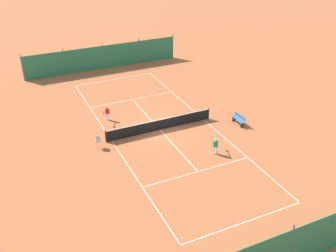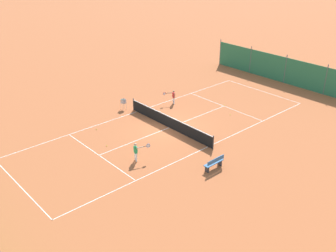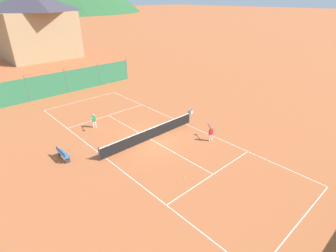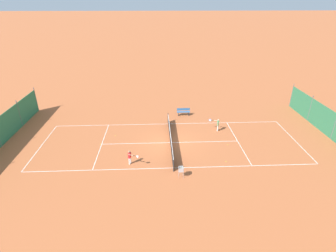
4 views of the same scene
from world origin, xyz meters
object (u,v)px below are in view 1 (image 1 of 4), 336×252
at_px(player_near_baseline, 216,145).
at_px(player_far_service, 107,112).
at_px(ball_hopper, 98,140).
at_px(courtside_bench, 239,119).
at_px(tennis_ball_by_net_left, 141,168).
at_px(tennis_ball_by_net_right, 181,165).
at_px(tennis_ball_far_corner, 131,99).
at_px(tennis_ball_mid_court, 152,100).
at_px(tennis_net, 160,124).

bearing_deg(player_near_baseline, player_far_service, -56.14).
height_order(ball_hopper, courtside_bench, ball_hopper).
bearing_deg(courtside_bench, player_far_service, -28.69).
distance_m(tennis_ball_by_net_left, tennis_ball_by_net_right, 2.84).
bearing_deg(player_far_service, tennis_ball_far_corner, -137.21).
height_order(tennis_ball_by_net_left, tennis_ball_mid_court, same).
height_order(tennis_ball_by_net_right, courtside_bench, courtside_bench).
bearing_deg(ball_hopper, tennis_net, -174.44).
bearing_deg(tennis_ball_by_net_right, ball_hopper, -46.19).
height_order(tennis_net, player_near_baseline, player_near_baseline).
xyz_separation_m(tennis_net, tennis_ball_by_net_left, (3.42, 4.44, -0.47)).
distance_m(tennis_ball_mid_court, ball_hopper, 9.06).
xyz_separation_m(player_near_baseline, player_far_service, (5.61, -8.36, -0.03)).
bearing_deg(ball_hopper, tennis_ball_far_corner, -126.71).
bearing_deg(player_near_baseline, tennis_ball_by_net_right, 7.31).
xyz_separation_m(tennis_net, tennis_ball_mid_court, (-1.59, -5.35, -0.47)).
xyz_separation_m(tennis_ball_far_corner, ball_hopper, (5.23, 7.02, 0.62)).
bearing_deg(player_far_service, tennis_ball_by_net_left, 89.57).
bearing_deg(ball_hopper, tennis_ball_mid_court, -139.57).
bearing_deg(tennis_net, tennis_ball_by_net_left, 52.42).
bearing_deg(tennis_ball_mid_court, tennis_ball_by_net_right, 77.83).
bearing_deg(tennis_net, player_far_service, -45.76).
bearing_deg(courtside_bench, tennis_net, -16.36).
height_order(player_far_service, tennis_ball_by_net_left, player_far_service).
distance_m(tennis_ball_by_net_left, tennis_ball_far_corner, 11.45).
xyz_separation_m(tennis_ball_by_net_right, ball_hopper, (4.58, -4.78, 0.62)).
height_order(player_far_service, tennis_ball_mid_court, player_far_service).
bearing_deg(tennis_ball_far_corner, player_near_baseline, 101.43).
bearing_deg(tennis_ball_by_net_right, courtside_bench, -154.04).
xyz_separation_m(tennis_ball_by_net_left, ball_hopper, (1.87, -3.93, 0.62)).
relative_size(tennis_net, tennis_ball_far_corner, 139.09).
xyz_separation_m(player_far_service, tennis_ball_by_net_right, (-2.65, 8.74, -0.69)).
distance_m(tennis_net, player_near_baseline, 5.41).
bearing_deg(tennis_ball_by_net_left, player_far_service, -90.43).
bearing_deg(tennis_ball_by_net_right, player_near_baseline, -172.69).
xyz_separation_m(player_near_baseline, tennis_ball_by_net_left, (5.67, -0.47, -0.72)).
relative_size(tennis_net, player_far_service, 7.42).
xyz_separation_m(tennis_ball_by_net_left, tennis_ball_far_corner, (-3.36, -10.95, 0.00)).
bearing_deg(tennis_ball_by_net_right, tennis_ball_far_corner, -93.15).
distance_m(tennis_net, tennis_ball_by_net_left, 5.62).
relative_size(player_far_service, tennis_ball_by_net_left, 18.74).
xyz_separation_m(tennis_ball_by_net_left, tennis_ball_mid_court, (-5.01, -9.79, 0.00)).
xyz_separation_m(tennis_ball_by_net_right, tennis_ball_mid_court, (-2.30, -10.64, 0.00)).
bearing_deg(tennis_ball_by_net_left, ball_hopper, -64.49).
height_order(player_near_baseline, tennis_ball_mid_court, player_near_baseline).
distance_m(player_far_service, tennis_ball_mid_court, 5.34).
distance_m(tennis_net, ball_hopper, 5.32).
distance_m(player_far_service, tennis_ball_far_corner, 4.55).
bearing_deg(ball_hopper, courtside_bench, 173.40).
bearing_deg(tennis_ball_far_corner, player_far_service, 42.79).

